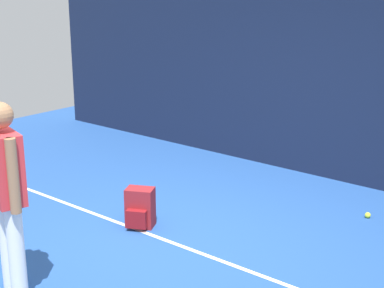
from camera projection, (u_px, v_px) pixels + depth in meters
name	position (u px, v px, depth m)	size (l,w,h in m)	color
ground_plane	(167.00, 246.00, 5.94)	(12.00, 12.00, 0.00)	#234C93
back_fence	(314.00, 80.00, 7.81)	(10.00, 0.10, 2.64)	#141E38
court_line	(173.00, 243.00, 6.01)	(9.00, 0.05, 0.00)	white
tennis_player	(7.00, 189.00, 4.80)	(0.51, 0.33, 1.70)	white
backpack	(140.00, 209.00, 6.35)	(0.36, 0.37, 0.44)	maroon
tennis_ball_by_fence	(368.00, 215.00, 6.63)	(0.07, 0.07, 0.07)	#CCE033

